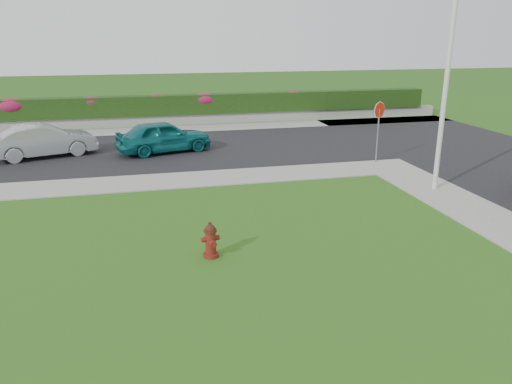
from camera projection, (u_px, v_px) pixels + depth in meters
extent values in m
plane|color=black|center=(282.00, 303.00, 9.76)|extent=(120.00, 120.00, 0.00)
cube|color=black|center=(81.00, 154.00, 21.62)|extent=(26.00, 8.00, 0.04)
cube|color=gray|center=(36.00, 189.00, 16.76)|extent=(24.00, 2.00, 0.04)
cube|color=gray|center=(389.00, 167.00, 19.64)|extent=(2.00, 2.00, 0.04)
cube|color=gray|center=(167.00, 130.00, 27.14)|extent=(34.00, 2.00, 0.04)
cube|color=gray|center=(165.00, 120.00, 28.44)|extent=(34.00, 0.40, 0.60)
cube|color=black|center=(164.00, 105.00, 28.28)|extent=(32.00, 0.90, 1.10)
cylinder|color=#4D160C|center=(211.00, 255.00, 11.76)|extent=(0.37, 0.37, 0.09)
cylinder|color=#4D160C|center=(211.00, 242.00, 11.66)|extent=(0.25, 0.25, 0.57)
cylinder|color=black|center=(210.00, 231.00, 11.57)|extent=(0.31, 0.31, 0.05)
sphere|color=black|center=(210.00, 229.00, 11.56)|extent=(0.25, 0.25, 0.25)
cylinder|color=black|center=(210.00, 224.00, 11.52)|extent=(0.08, 0.08, 0.08)
cylinder|color=#4D160C|center=(204.00, 240.00, 11.57)|extent=(0.13, 0.14, 0.12)
cylinder|color=#4D160C|center=(217.00, 238.00, 11.69)|extent=(0.13, 0.14, 0.12)
cylinder|color=#4D160C|center=(213.00, 244.00, 11.51)|extent=(0.18, 0.16, 0.16)
imported|color=#0D6264|center=(164.00, 136.00, 21.78)|extent=(4.37, 2.66, 1.39)
imported|color=#9EA1A6|center=(44.00, 140.00, 20.97)|extent=(4.45, 2.72, 1.38)
cylinder|color=silver|center=(446.00, 88.00, 15.78)|extent=(0.16, 0.16, 6.75)
cylinder|color=slate|center=(378.00, 136.00, 20.01)|extent=(0.06, 0.06, 2.19)
cylinder|color=red|center=(380.00, 110.00, 19.69)|extent=(0.59, 0.31, 0.64)
cylinder|color=white|center=(380.00, 110.00, 19.69)|extent=(0.62, 0.31, 0.68)
ellipsoid|color=#AD1D4D|center=(11.00, 106.00, 26.36)|extent=(1.57, 1.01, 0.79)
ellipsoid|color=#AD1D4D|center=(91.00, 102.00, 27.23)|extent=(1.18, 0.76, 0.59)
ellipsoid|color=#AD1D4D|center=(157.00, 100.00, 28.00)|extent=(1.09, 0.70, 0.54)
ellipsoid|color=#AD1D4D|center=(205.00, 99.00, 28.62)|extent=(1.38, 0.89, 0.69)
ellipsoid|color=#AD1D4D|center=(293.00, 96.00, 29.78)|extent=(1.07, 0.69, 0.54)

